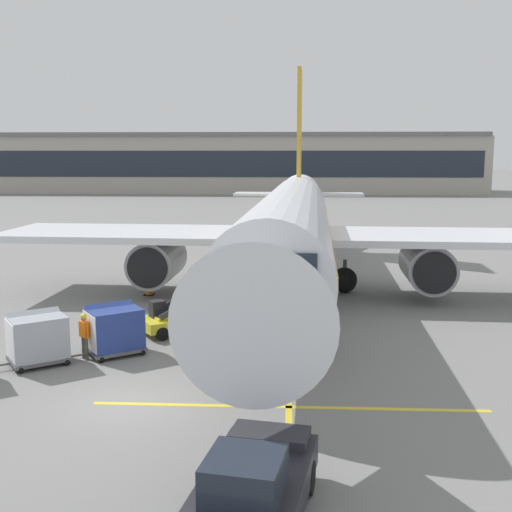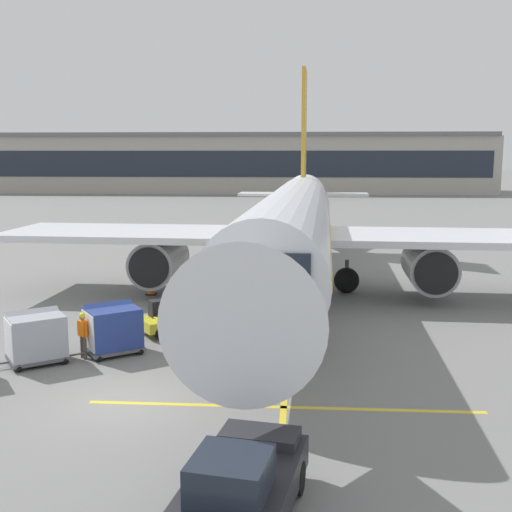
# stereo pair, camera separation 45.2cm
# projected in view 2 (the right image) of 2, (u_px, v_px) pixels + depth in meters

# --- Properties ---
(ground_plane) EXTENTS (600.00, 600.00, 0.00)m
(ground_plane) POSITION_uv_depth(u_px,v_px,m) (124.00, 402.00, 19.35)
(ground_plane) COLOR slate
(parked_airplane) EXTENTS (31.35, 41.53, 13.95)m
(parked_airplane) POSITION_uv_depth(u_px,v_px,m) (292.00, 227.00, 33.51)
(parked_airplane) COLOR silver
(parked_airplane) RESTS_ON ground
(belt_loader) EXTENTS (5.17, 4.02, 2.83)m
(belt_loader) POSITION_uv_depth(u_px,v_px,m) (186.00, 312.00, 27.02)
(belt_loader) COLOR gold
(belt_loader) RESTS_ON ground
(baggage_cart_lead) EXTENTS (2.68, 2.46, 1.91)m
(baggage_cart_lead) POSITION_uv_depth(u_px,v_px,m) (112.00, 328.00, 23.95)
(baggage_cart_lead) COLOR #515156
(baggage_cart_lead) RESTS_ON ground
(baggage_cart_second) EXTENTS (2.68, 2.46, 1.91)m
(baggage_cart_second) POSITION_uv_depth(u_px,v_px,m) (36.00, 336.00, 22.86)
(baggage_cart_second) COLOR #515156
(baggage_cart_second) RESTS_ON ground
(pushback_tug) EXTENTS (2.83, 4.70, 1.83)m
(pushback_tug) POSITION_uv_depth(u_px,v_px,m) (240.00, 487.00, 12.85)
(pushback_tug) COLOR #232328
(pushback_tug) RESTS_ON ground
(ground_crew_by_loader) EXTENTS (0.50, 0.41, 1.74)m
(ground_crew_by_loader) POSITION_uv_depth(u_px,v_px,m) (196.00, 334.00, 23.18)
(ground_crew_by_loader) COLOR #333847
(ground_crew_by_loader) RESTS_ON ground
(ground_crew_by_carts) EXTENTS (0.54, 0.36, 1.74)m
(ground_crew_by_carts) POSITION_uv_depth(u_px,v_px,m) (111.00, 329.00, 23.74)
(ground_crew_by_carts) COLOR #333847
(ground_crew_by_carts) RESTS_ON ground
(ground_crew_marshaller) EXTENTS (0.45, 0.43, 1.74)m
(ground_crew_marshaller) POSITION_uv_depth(u_px,v_px,m) (83.00, 332.00, 23.37)
(ground_crew_marshaller) COLOR #514C42
(ground_crew_marshaller) RESTS_ON ground
(ground_crew_wingwalker) EXTENTS (0.29, 0.57, 1.74)m
(ground_crew_wingwalker) POSITION_uv_depth(u_px,v_px,m) (204.00, 318.00, 25.44)
(ground_crew_wingwalker) COLOR #333847
(ground_crew_wingwalker) RESTS_ON ground
(safety_cone_engine_keepout) EXTENTS (0.54, 0.54, 0.62)m
(safety_cone_engine_keepout) POSITION_uv_depth(u_px,v_px,m) (151.00, 289.00, 34.10)
(safety_cone_engine_keepout) COLOR black
(safety_cone_engine_keepout) RESTS_ON ground
(safety_cone_wingtip) EXTENTS (0.56, 0.56, 0.64)m
(safety_cone_wingtip) POSITION_uv_depth(u_px,v_px,m) (185.00, 293.00, 33.09)
(safety_cone_wingtip) COLOR black
(safety_cone_wingtip) RESTS_ON ground
(apron_guidance_line_lead_in) EXTENTS (0.20, 110.00, 0.01)m
(apron_guidance_line_lead_in) POSITION_uv_depth(u_px,v_px,m) (290.00, 298.00, 33.40)
(apron_guidance_line_lead_in) COLOR yellow
(apron_guidance_line_lead_in) RESTS_ON ground
(apron_guidance_line_stop_bar) EXTENTS (12.00, 0.20, 0.01)m
(apron_guidance_line_stop_bar) POSITION_uv_depth(u_px,v_px,m) (284.00, 407.00, 18.95)
(apron_guidance_line_stop_bar) COLOR yellow
(apron_guidance_line_stop_bar) RESTS_ON ground
(terminal_building) EXTENTS (104.82, 20.87, 11.55)m
(terminal_building) POSITION_uv_depth(u_px,v_px,m) (223.00, 163.00, 127.53)
(terminal_building) COLOR #A8A399
(terminal_building) RESTS_ON ground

